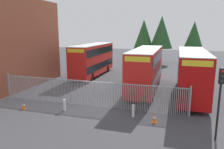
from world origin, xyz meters
TOP-DOWN VIEW (x-y plane):
  - ground_plane at (0.00, 8.00)m, footprint 100.00×100.00m
  - palisade_fence at (-0.90, 0.00)m, footprint 16.43×0.14m
  - double_decker_bus_near_gate at (7.56, 5.56)m, footprint 2.54×10.81m
  - double_decker_bus_behind_fence_left at (3.01, 6.61)m, footprint 2.54×10.81m
  - double_decker_bus_behind_fence_right at (-5.20, 12.01)m, footprint 2.54×10.81m
  - bollard_near_left at (-2.26, -1.64)m, footprint 0.20×0.20m
  - bollard_center_front at (3.24, -1.31)m, footprint 0.20×0.20m
  - traffic_cone_by_gate at (4.87, -1.89)m, footprint 0.34×0.34m
  - traffic_cone_mid_forecourt at (-5.64, -2.28)m, footprint 0.34×0.34m
  - traffic_light_kerbside at (8.57, -3.34)m, footprint 0.28×0.33m
  - tree_tall_back at (8.88, 27.69)m, footprint 3.70×3.70m
  - tree_short_side at (-0.24, 25.76)m, footprint 4.54×4.54m
  - tree_mid_row at (3.03, 26.10)m, footprint 4.17×4.17m

SIDE VIEW (x-z plane):
  - ground_plane at x=0.00m, z-range 0.00..0.00m
  - traffic_cone_by_gate at x=4.87m, z-range -0.01..0.58m
  - traffic_cone_mid_forecourt at x=-5.64m, z-range -0.01..0.58m
  - bollard_near_left at x=-2.26m, z-range 0.00..0.95m
  - bollard_center_front at x=3.24m, z-range 0.00..0.95m
  - palisade_fence at x=-0.90m, z-range 0.01..2.36m
  - double_decker_bus_near_gate at x=7.56m, z-range 0.21..4.63m
  - double_decker_bus_behind_fence_left at x=3.01m, z-range 0.21..4.63m
  - double_decker_bus_behind_fence_right at x=-5.20m, z-range 0.21..4.63m
  - traffic_light_kerbside at x=8.57m, z-range 0.84..5.14m
  - tree_short_side at x=-0.24m, z-range 0.90..9.20m
  - tree_tall_back at x=8.88m, z-range 1.33..9.31m
  - tree_mid_row at x=3.03m, z-range 1.48..10.43m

